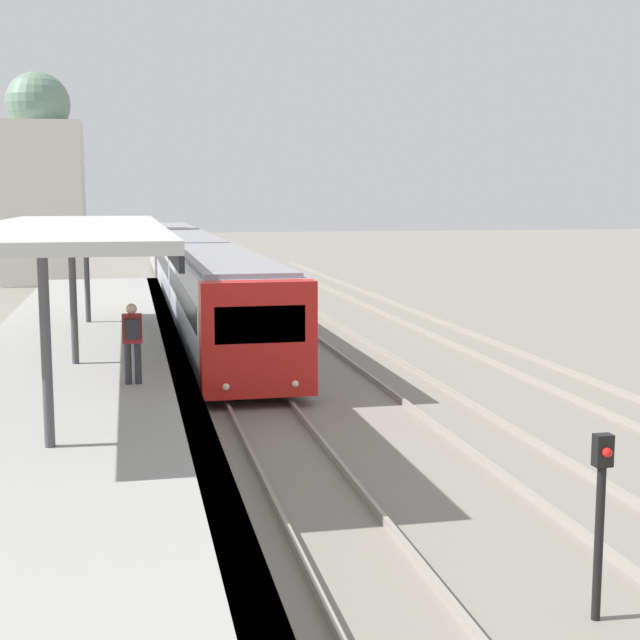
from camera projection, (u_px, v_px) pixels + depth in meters
name	position (u px, v px, depth m)	size (l,w,h in m)	color
platform_canopy	(73.00, 229.00, 20.13)	(4.00, 17.74, 3.22)	beige
person_on_platform	(132.00, 337.00, 18.13)	(0.40, 0.40, 1.66)	#2D2D33
train_near	(190.00, 264.00, 41.34)	(2.60, 44.87, 2.98)	red
signal_post_near	(600.00, 508.00, 9.81)	(0.20, 0.21, 2.14)	black
distant_domed_building	(41.00, 185.00, 48.62)	(4.48, 4.48, 11.44)	silver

